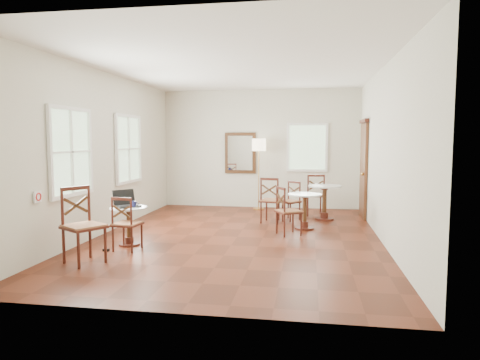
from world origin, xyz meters
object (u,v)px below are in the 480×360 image
(cafe_table_near, at_px, (129,222))
(mouse, at_px, (137,206))
(cafe_table_mid, at_px, (305,207))
(chair_back_a, at_px, (315,195))
(chair_mid_a, at_px, (272,200))
(chair_near_a, at_px, (126,224))
(floor_lamp, at_px, (259,150))
(navy_mug, at_px, (134,204))
(chair_near_b, at_px, (83,225))
(chair_mid_b, at_px, (288,211))
(chair_back_b, at_px, (290,201))
(power_adapter, at_px, (106,250))
(water_glass, at_px, (132,203))
(cafe_table_back, at_px, (325,198))
(laptop, at_px, (126,202))

(cafe_table_near, height_order, mouse, mouse)
(cafe_table_mid, height_order, chair_back_a, chair_back_a)
(chair_mid_a, bearing_deg, chair_near_a, 65.12)
(chair_near_a, xyz_separation_m, chair_back_a, (2.96, 3.68, 0.05))
(floor_lamp, relative_size, navy_mug, 14.12)
(chair_near_b, bearing_deg, cafe_table_near, 20.05)
(cafe_table_mid, bearing_deg, chair_back_a, 82.50)
(cafe_table_mid, distance_m, chair_mid_b, 0.64)
(chair_mid_b, height_order, mouse, chair_mid_b)
(cafe_table_near, bearing_deg, floor_lamp, 67.39)
(cafe_table_near, relative_size, chair_back_b, 0.76)
(chair_near_a, bearing_deg, power_adapter, 25.29)
(cafe_table_near, relative_size, power_adapter, 6.66)
(mouse, xyz_separation_m, power_adapter, (-0.36, -0.42, -0.64))
(chair_mid_b, bearing_deg, power_adapter, 92.14)
(navy_mug, xyz_separation_m, water_glass, (-0.08, 0.09, 0.00))
(cafe_table_near, xyz_separation_m, chair_back_b, (2.52, 2.68, 0.02))
(chair_near_a, relative_size, power_adapter, 8.97)
(cafe_table_back, bearing_deg, navy_mug, -138.06)
(cafe_table_near, relative_size, navy_mug, 5.10)
(cafe_table_mid, distance_m, mouse, 3.24)
(cafe_table_near, distance_m, power_adapter, 0.60)
(cafe_table_back, height_order, navy_mug, cafe_table_back)
(cafe_table_near, distance_m, mouse, 0.30)
(power_adapter, bearing_deg, chair_back_a, 49.28)
(chair_mid_b, bearing_deg, chair_mid_a, -9.13)
(chair_mid_a, relative_size, chair_back_a, 1.00)
(cafe_table_mid, height_order, cafe_table_back, cafe_table_back)
(navy_mug, bearing_deg, chair_back_a, 48.62)
(chair_near_b, distance_m, mouse, 1.13)
(chair_back_b, distance_m, laptop, 3.70)
(cafe_table_back, bearing_deg, cafe_table_near, -138.92)
(chair_back_b, bearing_deg, floor_lamp, 158.36)
(chair_near_a, bearing_deg, chair_back_a, -123.30)
(mouse, xyz_separation_m, water_glass, (-0.13, 0.10, 0.04))
(chair_back_b, bearing_deg, chair_near_b, -89.58)
(chair_back_a, height_order, chair_back_b, chair_back_a)
(chair_near_b, bearing_deg, water_glass, 20.02)
(cafe_table_back, height_order, laptop, laptop)
(laptop, height_order, water_glass, laptop)
(laptop, bearing_deg, navy_mug, -69.14)
(cafe_table_back, height_order, mouse, cafe_table_back)
(laptop, xyz_separation_m, water_glass, (0.09, 0.03, -0.02))
(floor_lamp, xyz_separation_m, power_adapter, (-1.89, -4.47, -1.48))
(chair_mid_a, xyz_separation_m, navy_mug, (-2.06, -2.32, 0.21))
(cafe_table_mid, height_order, chair_mid_b, chair_mid_b)
(chair_mid_a, xyz_separation_m, power_adapter, (-2.36, -2.74, -0.46))
(cafe_table_near, relative_size, chair_mid_b, 0.72)
(chair_near_b, relative_size, chair_mid_b, 1.22)
(chair_mid_a, xyz_separation_m, floor_lamp, (-0.47, 1.73, 1.02))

